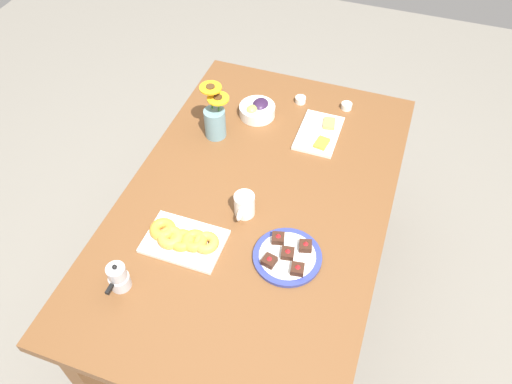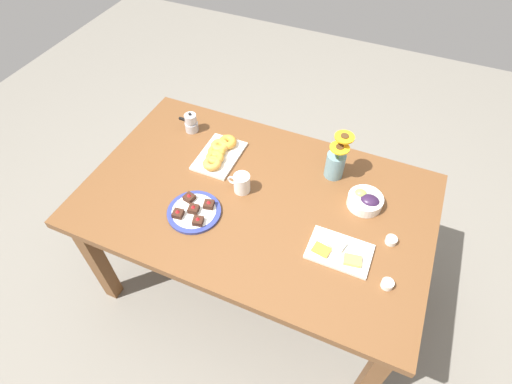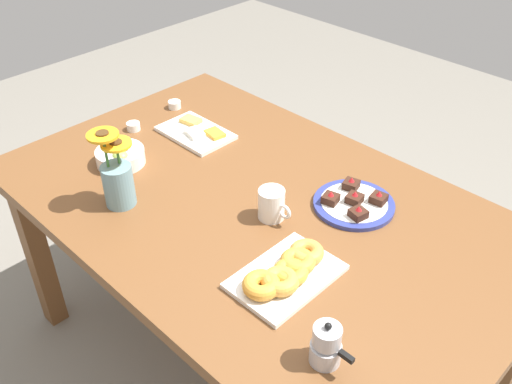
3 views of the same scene
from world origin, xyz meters
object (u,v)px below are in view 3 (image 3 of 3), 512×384
Objects in this scene: dining_table at (256,225)px; croissant_platter at (286,273)px; jam_cup_honey at (134,126)px; cheese_platter at (196,132)px; moka_pot at (326,346)px; dessert_plate at (354,203)px; coffee_mug at (272,204)px; jam_cup_berry at (174,104)px; grape_bowl at (120,155)px; flower_vase at (118,180)px.

croissant_platter is at bearing -32.11° from dining_table.
cheese_platter is at bearing 35.46° from jam_cup_honey.
croissant_platter is (0.28, -0.18, 0.11)m from dining_table.
dining_table is at bearing 149.37° from moka_pot.
cheese_platter is 0.65m from dessert_plate.
jam_cup_honey is at bearing -167.43° from dessert_plate.
coffee_mug is at bearing -16.78° from cheese_platter.
jam_cup_berry is 0.86m from dessert_plate.
dining_table is 33.33× the size of jam_cup_berry.
dessert_plate is (0.84, 0.19, -0.00)m from jam_cup_honey.
dessert_plate reaches higher than jam_cup_honey.
dessert_plate is at bearing 26.90° from grape_bowl.
cheese_platter is 0.45m from flower_vase.
grape_bowl is at bearing -165.72° from coffee_mug.
coffee_mug is 0.38× the size of croissant_platter.
moka_pot reaches higher than jam_cup_berry.
flower_vase is at bearing -70.84° from cheese_platter.
grape_bowl is 0.30m from cheese_platter.
jam_cup_berry is at bearing 156.14° from moka_pot.
jam_cup_honey and jam_cup_berry have the same top height.
dessert_plate is (0.22, 0.19, 0.10)m from dining_table.
grape_bowl is 0.54× the size of croissant_platter.
jam_cup_berry is 0.20× the size of dessert_plate.
grape_bowl reaches higher than dining_table.
grape_bowl reaches higher than cheese_platter.
jam_cup_honey is (-0.19, -0.13, 0.01)m from cheese_platter.
flower_vase is 2.06× the size of moka_pot.
grape_bowl is 0.65× the size of flower_vase.
flower_vase reaches higher than cheese_platter.
cheese_platter is at bearing -18.80° from jam_cup_berry.
flower_vase reaches higher than jam_cup_honey.
dessert_plate reaches higher than jam_cup_berry.
cheese_platter is 0.88× the size of croissant_platter.
jam_cup_honey is 0.20× the size of dessert_plate.
moka_pot is at bearing -30.63° from dining_table.
coffee_mug is 0.26m from croissant_platter.
cheese_platter reaches higher than jam_cup_berry.
jam_cup_honey is 1.17m from moka_pot.
flower_vase is at bearing -40.92° from jam_cup_honey.
jam_cup_berry is 0.40× the size of moka_pot.
dining_table is at bearing 18.53° from grape_bowl.
cheese_platter is 2.18× the size of moka_pot.
jam_cup_berry is (-0.03, 0.20, 0.00)m from jam_cup_honey.
flower_vase is at bearing -34.48° from grape_bowl.
croissant_platter reaches higher than jam_cup_honey.
flower_vase reaches higher than coffee_mug.
cheese_platter is 0.23m from jam_cup_honey.
coffee_mug is 0.76m from jam_cup_berry.
moka_pot is (0.98, -0.14, 0.02)m from grape_bowl.
grape_bowl is at bearing -97.11° from cheese_platter.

